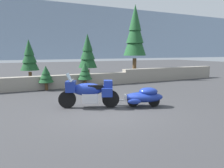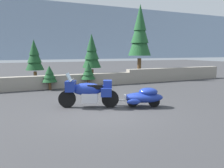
{
  "view_description": "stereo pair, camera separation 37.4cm",
  "coord_description": "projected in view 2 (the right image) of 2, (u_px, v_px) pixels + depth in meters",
  "views": [
    {
      "loc": [
        -3.09,
        -6.93,
        2.11
      ],
      "look_at": [
        0.63,
        0.67,
        0.85
      ],
      "focal_mm": 34.5,
      "sensor_mm": 36.0,
      "label": 1
    },
    {
      "loc": [
        -2.75,
        -7.09,
        2.11
      ],
      "look_at": [
        0.63,
        0.67,
        0.85
      ],
      "focal_mm": 34.5,
      "sensor_mm": 36.0,
      "label": 2
    }
  ],
  "objects": [
    {
      "name": "stone_guard_wall",
      "position": [
        70.0,
        80.0,
        12.99
      ],
      "size": [
        24.0,
        0.57,
        0.95
      ],
      "color": "gray",
      "rests_on": "ground"
    },
    {
      "name": "pine_tree_secondary",
      "position": [
        34.0,
        56.0,
        13.94
      ],
      "size": [
        1.16,
        1.16,
        2.92
      ],
      "color": "brown",
      "rests_on": "ground"
    },
    {
      "name": "pine_sapling_near",
      "position": [
        50.0,
        75.0,
        12.05
      ],
      "size": [
        0.84,
        0.84,
        1.37
      ],
      "color": "brown",
      "rests_on": "ground"
    },
    {
      "name": "touring_motorcycle",
      "position": [
        88.0,
        91.0,
        8.2
      ],
      "size": [
        2.19,
        1.25,
        1.33
      ],
      "color": "black",
      "rests_on": "ground"
    },
    {
      "name": "pine_tree_far_right",
      "position": [
        92.0,
        53.0,
        14.26
      ],
      "size": [
        1.24,
        1.24,
        3.32
      ],
      "color": "brown",
      "rests_on": "ground"
    },
    {
      "name": "ground_plane",
      "position": [
        103.0,
        111.0,
        7.82
      ],
      "size": [
        80.0,
        80.0,
        0.0
      ],
      "primitive_type": "plane",
      "color": "#38383A"
    },
    {
      "name": "pine_tree_tall",
      "position": [
        140.0,
        33.0,
        16.24
      ],
      "size": [
        1.73,
        1.73,
        5.65
      ],
      "color": "brown",
      "rests_on": "ground"
    },
    {
      "name": "pine_sapling_farther",
      "position": [
        88.0,
        72.0,
        12.88
      ],
      "size": [
        0.87,
        0.87,
        1.52
      ],
      "color": "brown",
      "rests_on": "ground"
    },
    {
      "name": "distant_ridgeline",
      "position": [
        23.0,
        38.0,
        93.44
      ],
      "size": [
        240.0,
        80.0,
        16.0
      ],
      "primitive_type": "cube",
      "color": "#7F93AD",
      "rests_on": "ground"
    },
    {
      "name": "car_shaped_trailer",
      "position": [
        144.0,
        97.0,
        8.28
      ],
      "size": [
        2.17,
        1.22,
        0.76
      ],
      "color": "black",
      "rests_on": "ground"
    }
  ]
}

